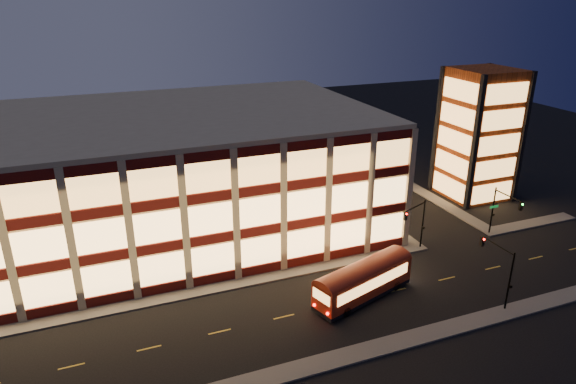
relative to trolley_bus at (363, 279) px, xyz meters
name	(u,v)px	position (x,y,z in m)	size (l,w,h in m)	color
ground	(224,292)	(-12.22, 5.80, -2.05)	(200.00, 200.00, 0.00)	black
sidewalk_office_south	(192,292)	(-15.22, 6.80, -1.97)	(54.00, 2.00, 0.15)	#514F4C
sidewalk_office_east	(350,198)	(10.78, 22.80, -1.97)	(2.00, 30.00, 0.15)	#514F4C
sidewalk_tower_south	(529,224)	(27.78, 6.80, -1.97)	(14.00, 2.00, 0.15)	#514F4C
sidewalk_tower_west	(415,188)	(21.78, 22.80, -1.97)	(2.00, 30.00, 0.15)	#514F4C
sidewalk_near	(268,378)	(-12.22, -7.20, -1.97)	(100.00, 2.00, 0.15)	#514F4C
office_building	(161,173)	(-15.14, 22.71, 5.20)	(50.45, 30.45, 14.50)	tan
stair_tower	(478,135)	(27.73, 17.75, 6.94)	(8.60, 8.60, 18.00)	#8C3814
traffic_signal_far	(417,219)	(9.99, 6.03, 2.07)	(3.79, 1.87, 6.00)	black
traffic_signal_right	(503,207)	(21.28, 5.17, 2.06)	(1.20, 4.37, 6.00)	black
traffic_signal_near	(500,263)	(11.28, -5.23, 2.08)	(0.32, 4.45, 6.00)	black
trolley_bus	(363,279)	(0.00, 0.00, 0.00)	(11.21, 5.91, 3.69)	#931D08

